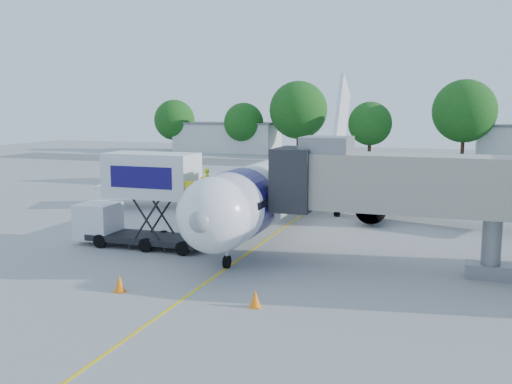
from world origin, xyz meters
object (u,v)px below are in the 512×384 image
(catering_hiloader, at_px, (142,200))
(jet_bridge, at_px, (396,184))
(ground_tug, at_px, (114,283))
(aircraft, at_px, (297,179))

(catering_hiloader, bearing_deg, jet_bridge, 0.01)
(catering_hiloader, relative_size, ground_tug, 2.53)
(aircraft, xyz_separation_m, jet_bridge, (7.99, -11.12, 1.39))
(jet_bridge, relative_size, ground_tug, 4.10)
(catering_hiloader, bearing_deg, aircraft, 60.59)
(catering_hiloader, distance_m, ground_tug, 9.32)
(catering_hiloader, xyz_separation_m, ground_tug, (3.46, -8.40, -2.08))
(catering_hiloader, height_order, ground_tug, catering_hiloader)
(aircraft, distance_m, jet_bridge, 13.77)
(aircraft, xyz_separation_m, catering_hiloader, (-6.27, -11.12, -0.19))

